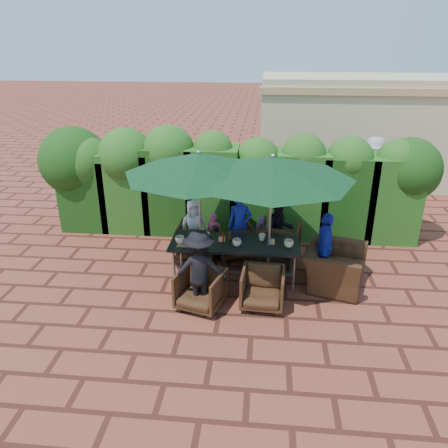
# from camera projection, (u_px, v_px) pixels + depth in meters

# --- Properties ---
(ground) EXTENTS (80.00, 80.00, 0.00)m
(ground) POSITION_uv_depth(u_px,v_px,m) (225.00, 280.00, 8.31)
(ground) COLOR brown
(ground) RESTS_ON ground
(dining_table) EXTENTS (2.39, 0.90, 0.75)m
(dining_table) POSITION_uv_depth(u_px,v_px,m) (235.00, 246.00, 8.15)
(dining_table) COLOR black
(dining_table) RESTS_ON ground
(umbrella_left) EXTENTS (2.70, 2.70, 2.46)m
(umbrella_left) POSITION_uv_depth(u_px,v_px,m) (199.00, 164.00, 7.67)
(umbrella_left) COLOR gray
(umbrella_left) RESTS_ON ground
(umbrella_right) EXTENTS (2.87, 2.87, 2.46)m
(umbrella_right) POSITION_uv_depth(u_px,v_px,m) (272.00, 168.00, 7.43)
(umbrella_right) COLOR gray
(umbrella_right) RESTS_ON ground
(chair_far_left) EXTENTS (0.78, 0.73, 0.78)m
(chair_far_left) POSITION_uv_depth(u_px,v_px,m) (197.00, 238.00, 9.12)
(chair_far_left) COLOR black
(chair_far_left) RESTS_ON ground
(chair_far_mid) EXTENTS (0.89, 0.87, 0.74)m
(chair_far_mid) POSITION_uv_depth(u_px,v_px,m) (235.00, 239.00, 9.15)
(chair_far_mid) COLOR black
(chair_far_mid) RESTS_ON ground
(chair_far_right) EXTENTS (0.95, 0.91, 0.84)m
(chair_far_right) POSITION_uv_depth(u_px,v_px,m) (279.00, 239.00, 9.04)
(chair_far_right) COLOR black
(chair_far_right) RESTS_ON ground
(chair_near_left) EXTENTS (0.88, 0.85, 0.74)m
(chair_near_left) POSITION_uv_depth(u_px,v_px,m) (200.00, 288.00, 7.36)
(chair_near_left) COLOR black
(chair_near_left) RESTS_ON ground
(chair_near_right) EXTENTS (0.76, 0.72, 0.74)m
(chair_near_right) POSITION_uv_depth(u_px,v_px,m) (263.00, 286.00, 7.40)
(chair_near_right) COLOR black
(chair_near_right) RESTS_ON ground
(chair_end_right) EXTENTS (1.05, 1.32, 1.01)m
(chair_end_right) POSITION_uv_depth(u_px,v_px,m) (335.00, 261.00, 7.96)
(chair_end_right) COLOR black
(chair_end_right) RESTS_ON ground
(adult_far_left) EXTENTS (0.67, 0.54, 1.18)m
(adult_far_left) POSITION_uv_depth(u_px,v_px,m) (194.00, 227.00, 9.18)
(adult_far_left) COLOR white
(adult_far_left) RESTS_ON ground
(adult_far_mid) EXTENTS (0.57, 0.49, 1.38)m
(adult_far_mid) POSITION_uv_depth(u_px,v_px,m) (240.00, 225.00, 9.01)
(adult_far_mid) COLOR #202AAD
(adult_far_mid) RESTS_ON ground
(adult_far_right) EXTENTS (0.64, 0.46, 1.23)m
(adult_far_right) POSITION_uv_depth(u_px,v_px,m) (279.00, 229.00, 9.00)
(adult_far_right) COLOR black
(adult_far_right) RESTS_ON ground
(adult_near_left) EXTENTS (0.94, 0.51, 1.41)m
(adult_near_left) POSITION_uv_depth(u_px,v_px,m) (200.00, 270.00, 7.25)
(adult_near_left) COLOR black
(adult_near_left) RESTS_ON ground
(adult_end_right) EXTENTS (0.47, 0.84, 1.37)m
(adult_end_right) POSITION_uv_depth(u_px,v_px,m) (325.00, 248.00, 8.05)
(adult_end_right) COLOR #202AAD
(adult_end_right) RESTS_ON ground
(child_left) EXTENTS (0.36, 0.31, 0.91)m
(child_left) POSITION_uv_depth(u_px,v_px,m) (214.00, 234.00, 9.17)
(child_left) COLOR #DA4D7F
(child_left) RESTS_ON ground
(child_right) EXTENTS (0.37, 0.34, 0.87)m
(child_right) POSITION_uv_depth(u_px,v_px,m) (261.00, 236.00, 9.11)
(child_right) COLOR #7A489C
(child_right) RESTS_ON ground
(pedestrian_a) EXTENTS (1.72, 0.71, 1.81)m
(pedestrian_a) POSITION_uv_depth(u_px,v_px,m) (309.00, 174.00, 11.65)
(pedestrian_a) COLOR #268B38
(pedestrian_a) RESTS_ON ground
(pedestrian_b) EXTENTS (0.80, 0.52, 1.61)m
(pedestrian_b) POSITION_uv_depth(u_px,v_px,m) (338.00, 175.00, 11.92)
(pedestrian_b) COLOR #DA4D7F
(pedestrian_b) RESTS_ON ground
(pedestrian_c) EXTENTS (1.30, 0.76, 1.91)m
(pedestrian_c) POSITION_uv_depth(u_px,v_px,m) (372.00, 173.00, 11.58)
(pedestrian_c) COLOR gray
(pedestrian_c) RESTS_ON ground
(cup_a) EXTENTS (0.17, 0.17, 0.14)m
(cup_a) POSITION_uv_depth(u_px,v_px,m) (180.00, 240.00, 8.06)
(cup_a) COLOR beige
(cup_a) RESTS_ON dining_table
(cup_b) EXTENTS (0.15, 0.15, 0.14)m
(cup_b) POSITION_uv_depth(u_px,v_px,m) (206.00, 236.00, 8.21)
(cup_b) COLOR beige
(cup_b) RESTS_ON dining_table
(cup_c) EXTENTS (0.17, 0.17, 0.13)m
(cup_c) POSITION_uv_depth(u_px,v_px,m) (237.00, 242.00, 7.96)
(cup_c) COLOR beige
(cup_c) RESTS_ON dining_table
(cup_d) EXTENTS (0.13, 0.13, 0.12)m
(cup_d) POSITION_uv_depth(u_px,v_px,m) (262.00, 237.00, 8.18)
(cup_d) COLOR beige
(cup_d) RESTS_ON dining_table
(cup_e) EXTENTS (0.17, 0.17, 0.14)m
(cup_e) POSITION_uv_depth(u_px,v_px,m) (289.00, 243.00, 7.91)
(cup_e) COLOR beige
(cup_e) RESTS_ON dining_table
(ketchup_bottle) EXTENTS (0.04, 0.04, 0.17)m
(ketchup_bottle) POSITION_uv_depth(u_px,v_px,m) (223.00, 238.00, 8.11)
(ketchup_bottle) COLOR #B20C0A
(ketchup_bottle) RESTS_ON dining_table
(sauce_bottle) EXTENTS (0.04, 0.04, 0.17)m
(sauce_bottle) POSITION_uv_depth(u_px,v_px,m) (230.00, 236.00, 8.17)
(sauce_bottle) COLOR #4C230C
(sauce_bottle) RESTS_ON dining_table
(serving_tray) EXTENTS (0.35, 0.25, 0.02)m
(serving_tray) POSITION_uv_depth(u_px,v_px,m) (187.00, 244.00, 8.02)
(serving_tray) COLOR #906745
(serving_tray) RESTS_ON dining_table
(number_block_left) EXTENTS (0.12, 0.06, 0.10)m
(number_block_left) POSITION_uv_depth(u_px,v_px,m) (222.00, 239.00, 8.14)
(number_block_left) COLOR tan
(number_block_left) RESTS_ON dining_table
(number_block_right) EXTENTS (0.12, 0.06, 0.10)m
(number_block_right) POSITION_uv_depth(u_px,v_px,m) (271.00, 242.00, 8.03)
(number_block_right) COLOR tan
(number_block_right) RESTS_ON dining_table
(hedge_wall) EXTENTS (9.10, 1.60, 2.50)m
(hedge_wall) POSITION_uv_depth(u_px,v_px,m) (220.00, 177.00, 9.94)
(hedge_wall) COLOR black
(hedge_wall) RESTS_ON ground
(building) EXTENTS (6.20, 3.08, 3.20)m
(building) POSITION_uv_depth(u_px,v_px,m) (357.00, 129.00, 13.76)
(building) COLOR #C2B590
(building) RESTS_ON ground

